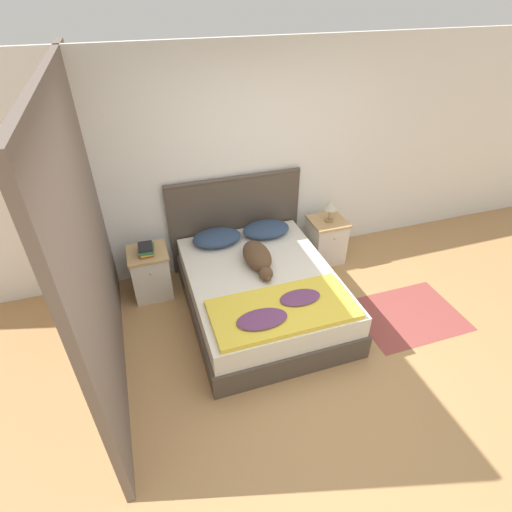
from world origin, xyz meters
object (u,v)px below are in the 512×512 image
(bed, at_px, (262,293))
(dog, at_px, (258,257))
(pillow_left, at_px, (217,238))
(book_stack, at_px, (146,249))
(pillow_right, at_px, (266,229))
(table_lamp, at_px, (331,206))
(nightstand_left, at_px, (151,273))
(nightstand_right, at_px, (326,240))

(bed, xyz_separation_m, dog, (0.01, 0.17, 0.35))
(pillow_left, xyz_separation_m, dog, (0.31, -0.55, 0.03))
(book_stack, bearing_deg, bed, -31.05)
(bed, height_order, dog, dog)
(pillow_right, relative_size, table_lamp, 2.02)
(bed, bearing_deg, pillow_left, 112.52)
(nightstand_left, distance_m, pillow_right, 1.42)
(bed, relative_size, book_stack, 8.16)
(nightstand_left, height_order, table_lamp, table_lamp)
(nightstand_right, distance_m, pillow_right, 0.84)
(pillow_right, xyz_separation_m, dog, (-0.28, -0.55, 0.03))
(nightstand_left, bearing_deg, table_lamp, -0.43)
(nightstand_right, relative_size, book_stack, 2.42)
(book_stack, bearing_deg, nightstand_right, 0.46)
(nightstand_right, distance_m, pillow_left, 1.42)
(nightstand_left, bearing_deg, bed, -31.78)
(nightstand_right, relative_size, dog, 0.79)
(bed, distance_m, table_lamp, 1.38)
(nightstand_right, height_order, dog, dog)
(nightstand_left, height_order, pillow_right, pillow_right)
(bed, relative_size, pillow_left, 3.41)
(book_stack, bearing_deg, pillow_left, 4.33)
(pillow_left, height_order, dog, dog)
(nightstand_right, bearing_deg, table_lamp, -90.00)
(pillow_left, relative_size, dog, 0.79)
(dog, bearing_deg, bed, -94.30)
(bed, xyz_separation_m, pillow_right, (0.30, 0.72, 0.32))
(nightstand_right, distance_m, dog, 1.23)
(nightstand_right, height_order, book_stack, book_stack)
(nightstand_right, distance_m, table_lamp, 0.49)
(nightstand_right, bearing_deg, pillow_left, 178.24)
(pillow_right, bearing_deg, table_lamp, -4.25)
(nightstand_left, relative_size, dog, 0.79)
(pillow_left, height_order, table_lamp, table_lamp)
(bed, height_order, pillow_left, pillow_left)
(nightstand_right, height_order, pillow_right, pillow_right)
(nightstand_right, distance_m, book_stack, 2.21)
(nightstand_left, height_order, pillow_left, pillow_left)
(pillow_left, relative_size, book_stack, 2.39)
(nightstand_left, distance_m, pillow_left, 0.84)
(nightstand_left, xyz_separation_m, dog, (1.10, -0.51, 0.31))
(pillow_right, xyz_separation_m, table_lamp, (0.79, -0.06, 0.21))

